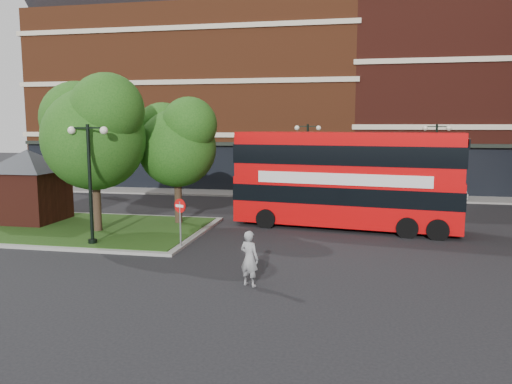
% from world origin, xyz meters
% --- Properties ---
extents(ground, '(120.00, 120.00, 0.00)m').
position_xyz_m(ground, '(0.00, 0.00, 0.00)').
color(ground, black).
rests_on(ground, ground).
extents(pavement_far, '(44.00, 3.00, 0.12)m').
position_xyz_m(pavement_far, '(0.00, 16.50, 0.06)').
color(pavement_far, slate).
rests_on(pavement_far, ground).
extents(terrace_far_left, '(26.00, 12.00, 14.00)m').
position_xyz_m(terrace_far_left, '(-8.00, 24.00, 7.00)').
color(terrace_far_left, '#632E17').
rests_on(terrace_far_left, ground).
extents(terrace_far_right, '(18.00, 12.00, 16.00)m').
position_xyz_m(terrace_far_right, '(14.00, 24.00, 8.00)').
color(terrace_far_right, '#471911').
rests_on(terrace_far_right, ground).
extents(traffic_island, '(12.60, 7.60, 0.15)m').
position_xyz_m(traffic_island, '(-8.00, 3.00, 0.07)').
color(traffic_island, gray).
rests_on(traffic_island, ground).
extents(kiosk, '(6.51, 6.51, 3.60)m').
position_xyz_m(kiosk, '(-11.00, 4.00, 2.32)').
color(kiosk, '#471911').
rests_on(kiosk, traffic_island).
extents(tree_island_west, '(5.40, 4.71, 7.21)m').
position_xyz_m(tree_island_west, '(-6.60, 2.58, 4.79)').
color(tree_island_west, '#2D2116').
rests_on(tree_island_west, ground).
extents(tree_island_east, '(4.46, 3.90, 6.29)m').
position_xyz_m(tree_island_east, '(-3.58, 5.06, 4.24)').
color(tree_island_east, '#2D2116').
rests_on(tree_island_east, ground).
extents(lamp_island, '(1.72, 0.36, 5.00)m').
position_xyz_m(lamp_island, '(-5.50, 0.20, 2.83)').
color(lamp_island, black).
rests_on(lamp_island, ground).
extents(lamp_far_left, '(1.72, 0.36, 5.00)m').
position_xyz_m(lamp_far_left, '(2.00, 14.50, 2.83)').
color(lamp_far_left, black).
rests_on(lamp_far_left, ground).
extents(lamp_far_right, '(1.72, 0.36, 5.00)m').
position_xyz_m(lamp_far_right, '(10.00, 14.50, 2.83)').
color(lamp_far_right, black).
rests_on(lamp_far_right, ground).
extents(bus, '(10.85, 3.92, 4.05)m').
position_xyz_m(bus, '(4.61, 5.91, 2.66)').
color(bus, red).
rests_on(bus, ground).
extents(woman, '(0.75, 0.64, 1.75)m').
position_xyz_m(woman, '(1.86, -3.50, 0.87)').
color(woman, gray).
rests_on(woman, ground).
extents(car_silver, '(4.78, 2.36, 1.57)m').
position_xyz_m(car_silver, '(0.61, 14.50, 0.78)').
color(car_silver, '#B1B4B9').
rests_on(car_silver, ground).
extents(car_white, '(4.59, 1.64, 1.51)m').
position_xyz_m(car_white, '(9.93, 16.00, 0.75)').
color(car_white, silver).
rests_on(car_white, ground).
extents(no_entry_sign, '(0.54, 0.26, 2.04)m').
position_xyz_m(no_entry_sign, '(-1.80, 0.50, 1.46)').
color(no_entry_sign, slate).
rests_on(no_entry_sign, ground).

